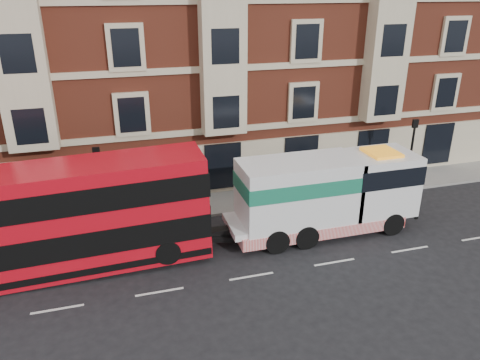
% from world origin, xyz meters
% --- Properties ---
extents(ground, '(120.00, 120.00, 0.00)m').
position_xyz_m(ground, '(0.00, 0.00, 0.00)').
color(ground, black).
rests_on(ground, ground).
extents(sidewalk, '(90.00, 3.00, 0.15)m').
position_xyz_m(sidewalk, '(0.00, 7.50, 0.07)').
color(sidewalk, slate).
rests_on(sidewalk, ground).
extents(victorian_terrace, '(45.00, 12.00, 20.40)m').
position_xyz_m(victorian_terrace, '(0.50, 15.00, 10.07)').
color(victorian_terrace, brown).
rests_on(victorian_terrace, ground).
extents(lamp_post_west, '(0.35, 0.15, 4.35)m').
position_xyz_m(lamp_post_west, '(-6.00, 6.20, 2.68)').
color(lamp_post_west, black).
rests_on(lamp_post_west, sidewalk).
extents(lamp_post_east, '(0.35, 0.15, 4.35)m').
position_xyz_m(lamp_post_east, '(12.00, 6.20, 2.68)').
color(lamp_post_east, black).
rests_on(lamp_post_east, sidewalk).
extents(double_decker_bus, '(12.07, 2.77, 4.89)m').
position_xyz_m(double_decker_bus, '(-7.45, 2.81, 2.59)').
color(double_decker_bus, red).
rests_on(double_decker_bus, ground).
extents(tow_truck, '(9.67, 2.86, 4.03)m').
position_xyz_m(tow_truck, '(4.61, 2.81, 2.14)').
color(tow_truck, white).
rests_on(tow_truck, ground).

